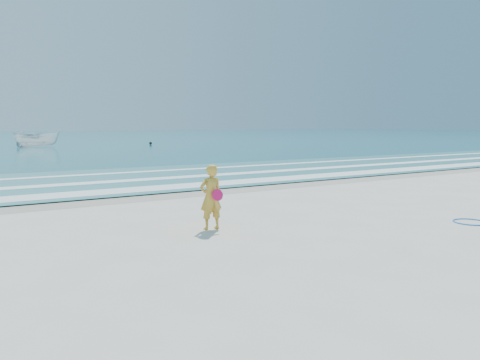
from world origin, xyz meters
TOP-DOWN VIEW (x-y plane):
  - ground at (0.00, 0.00)m, footprint 400.00×400.00m
  - wet_sand at (0.00, 9.00)m, footprint 400.00×2.40m
  - shallow at (0.00, 14.00)m, footprint 400.00×10.00m
  - foam_near at (0.00, 10.30)m, footprint 400.00×1.40m
  - foam_mid at (0.00, 13.20)m, footprint 400.00×0.90m
  - foam_far at (0.00, 16.50)m, footprint 400.00×0.60m
  - hoop at (5.37, 0.47)m, footprint 1.02×1.02m
  - boat at (2.46, 47.96)m, footprint 5.04×3.08m
  - buoy at (15.13, 47.57)m, footprint 0.35×0.35m
  - woman at (-0.49, 3.22)m, footprint 0.56×0.41m

SIDE VIEW (x-z plane):
  - ground at x=0.00m, z-range 0.00..0.00m
  - wet_sand at x=0.00m, z-range 0.00..0.00m
  - hoop at x=5.37m, z-range 0.00..0.03m
  - shallow at x=0.00m, z-range 0.04..0.05m
  - foam_near at x=0.00m, z-range 0.05..0.06m
  - foam_mid at x=0.00m, z-range 0.05..0.06m
  - foam_far at x=0.00m, z-range 0.05..0.06m
  - buoy at x=15.13m, z-range 0.04..0.39m
  - woman at x=-0.49m, z-range 0.00..1.52m
  - boat at x=2.46m, z-range 0.04..1.87m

